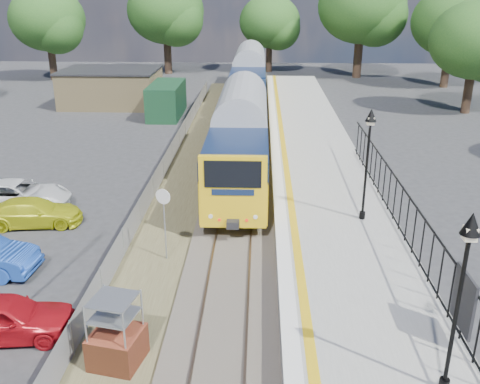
# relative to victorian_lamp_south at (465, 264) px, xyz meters

# --- Properties ---
(ground) EXTENTS (120.00, 120.00, 0.00)m
(ground) POSITION_rel_victorian_lamp_south_xyz_m (-5.50, 4.00, -4.30)
(ground) COLOR #2D2D30
(ground) RESTS_ON ground
(track_bed) EXTENTS (5.90, 80.00, 0.29)m
(track_bed) POSITION_rel_victorian_lamp_south_xyz_m (-5.97, 13.67, -4.21)
(track_bed) COLOR #473F38
(track_bed) RESTS_ON ground
(platform) EXTENTS (5.00, 70.00, 0.90)m
(platform) POSITION_rel_victorian_lamp_south_xyz_m (-1.30, 12.00, -3.85)
(platform) COLOR gray
(platform) RESTS_ON ground
(platform_edge) EXTENTS (0.90, 70.00, 0.01)m
(platform_edge) POSITION_rel_victorian_lamp_south_xyz_m (-3.36, 12.00, -3.39)
(platform_edge) COLOR silver
(platform_edge) RESTS_ON platform
(victorian_lamp_south) EXTENTS (0.44, 0.44, 4.60)m
(victorian_lamp_south) POSITION_rel_victorian_lamp_south_xyz_m (0.00, 0.00, 0.00)
(victorian_lamp_south) COLOR black
(victorian_lamp_south) RESTS_ON platform
(victorian_lamp_north) EXTENTS (0.44, 0.44, 4.60)m
(victorian_lamp_north) POSITION_rel_victorian_lamp_south_xyz_m (-0.20, 10.00, 0.00)
(victorian_lamp_north) COLOR black
(victorian_lamp_north) RESTS_ON platform
(palisade_fence) EXTENTS (0.12, 26.00, 2.00)m
(palisade_fence) POSITION_rel_victorian_lamp_south_xyz_m (1.05, 6.24, -2.46)
(palisade_fence) COLOR black
(palisade_fence) RESTS_ON platform
(wire_fence) EXTENTS (0.06, 52.00, 1.20)m
(wire_fence) POSITION_rel_victorian_lamp_south_xyz_m (-9.70, 16.00, -3.70)
(wire_fence) COLOR #999EA3
(wire_fence) RESTS_ON ground
(outbuilding) EXTENTS (10.80, 10.10, 3.12)m
(outbuilding) POSITION_rel_victorian_lamp_south_xyz_m (-16.41, 35.21, -2.78)
(outbuilding) COLOR tan
(outbuilding) RESTS_ON ground
(tree_line) EXTENTS (56.80, 43.80, 11.88)m
(tree_line) POSITION_rel_victorian_lamp_south_xyz_m (-4.10, 46.00, 2.31)
(tree_line) COLOR #332319
(tree_line) RESTS_ON ground
(train) EXTENTS (2.82, 40.83, 3.51)m
(train) POSITION_rel_victorian_lamp_south_xyz_m (-5.50, 29.71, -1.96)
(train) COLOR gold
(train) RESTS_ON ground
(brick_plinth) EXTENTS (1.57, 1.57, 2.13)m
(brick_plinth) POSITION_rel_victorian_lamp_south_xyz_m (-8.34, 1.74, -3.28)
(brick_plinth) COLOR brown
(brick_plinth) RESTS_ON ground
(speed_sign) EXTENTS (0.57, 0.22, 2.95)m
(speed_sign) POSITION_rel_victorian_lamp_south_xyz_m (-8.00, 7.77, -2.28)
(speed_sign) COLOR #999EA3
(speed_sign) RESTS_ON ground
(car_red) EXTENTS (4.21, 2.09, 1.38)m
(car_red) POSITION_rel_victorian_lamp_south_xyz_m (-12.00, 2.78, -3.61)
(car_red) COLOR #B01019
(car_red) RESTS_ON ground
(car_yellow) EXTENTS (4.32, 2.20, 1.20)m
(car_yellow) POSITION_rel_victorian_lamp_south_xyz_m (-14.36, 10.78, -3.70)
(car_yellow) COLOR #BBBF16
(car_yellow) RESTS_ON ground
(car_white) EXTENTS (4.86, 2.25, 1.35)m
(car_white) POSITION_rel_victorian_lamp_south_xyz_m (-15.82, 12.61, -3.62)
(car_white) COLOR white
(car_white) RESTS_ON ground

